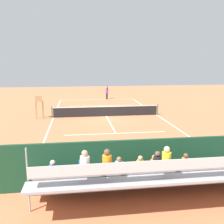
# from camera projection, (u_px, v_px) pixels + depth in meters

# --- Properties ---
(ground_plane) EXTENTS (60.00, 60.00, 0.00)m
(ground_plane) POSITION_uv_depth(u_px,v_px,m) (106.00, 116.00, 24.69)
(ground_plane) COLOR #CC7047
(court_line_markings) EXTENTS (10.10, 22.20, 0.01)m
(court_line_markings) POSITION_uv_depth(u_px,v_px,m) (106.00, 116.00, 24.72)
(court_line_markings) COLOR white
(court_line_markings) RESTS_ON ground
(tennis_net) EXTENTS (10.30, 0.10, 1.07)m
(tennis_net) POSITION_uv_depth(u_px,v_px,m) (106.00, 111.00, 24.59)
(tennis_net) COLOR black
(tennis_net) RESTS_ON ground
(backdrop_wall) EXTENTS (18.00, 0.16, 2.00)m
(backdrop_wall) POSITION_uv_depth(u_px,v_px,m) (144.00, 162.00, 10.89)
(backdrop_wall) COLOR #194228
(backdrop_wall) RESTS_ON ground
(bleacher_stand) EXTENTS (9.06, 2.40, 2.48)m
(bleacher_stand) POSITION_uv_depth(u_px,v_px,m) (149.00, 177.00, 9.57)
(bleacher_stand) COLOR #9EA0A5
(bleacher_stand) RESTS_ON ground
(umpire_chair) EXTENTS (0.67, 0.67, 2.14)m
(umpire_chair) POSITION_uv_depth(u_px,v_px,m) (39.00, 105.00, 23.42)
(umpire_chair) COLOR #A88456
(umpire_chair) RESTS_ON ground
(courtside_bench) EXTENTS (1.80, 0.40, 0.93)m
(courtside_bench) POSITION_uv_depth(u_px,v_px,m) (200.00, 162.00, 12.07)
(courtside_bench) COLOR #33383D
(courtside_bench) RESTS_ON ground
(equipment_bag) EXTENTS (0.90, 0.36, 0.36)m
(equipment_bag) POSITION_uv_depth(u_px,v_px,m) (169.00, 172.00, 11.82)
(equipment_bag) COLOR #334C8C
(equipment_bag) RESTS_ON ground
(tennis_player) EXTENTS (0.47, 0.55, 1.93)m
(tennis_player) POSITION_uv_depth(u_px,v_px,m) (107.00, 92.00, 35.51)
(tennis_player) COLOR black
(tennis_player) RESTS_ON ground
(tennis_racket) EXTENTS (0.31, 0.57, 0.03)m
(tennis_racket) POSITION_uv_depth(u_px,v_px,m) (103.00, 100.00, 35.33)
(tennis_racket) COLOR black
(tennis_racket) RESTS_ON ground
(tennis_ball_near) EXTENTS (0.07, 0.07, 0.07)m
(tennis_ball_near) POSITION_uv_depth(u_px,v_px,m) (114.00, 102.00, 33.35)
(tennis_ball_near) COLOR #CCDB33
(tennis_ball_near) RESTS_ON ground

